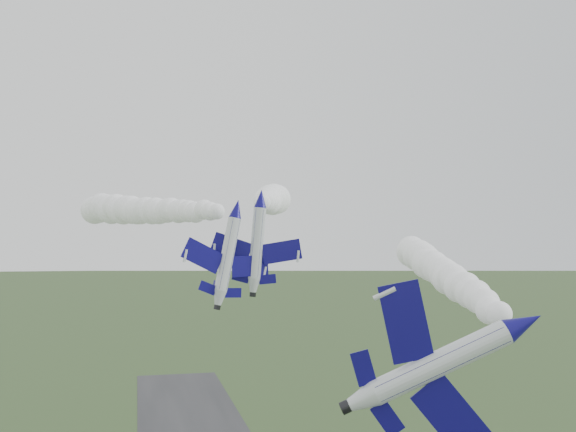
% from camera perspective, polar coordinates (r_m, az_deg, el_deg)
% --- Properties ---
extents(jet_lead, '(6.61, 13.38, 10.14)m').
position_cam_1_polar(jet_lead, '(42.07, 20.34, -8.95)').
color(jet_lead, silver).
extents(smoke_trail_jet_lead, '(22.45, 61.60, 4.51)m').
position_cam_1_polar(smoke_trail_jet_lead, '(76.38, 13.05, -4.58)').
color(smoke_trail_jet_lead, white).
extents(jet_pair_left, '(9.69, 11.53, 3.33)m').
position_cam_1_polar(jet_pair_left, '(67.32, -4.55, 0.67)').
color(jet_pair_left, silver).
extents(smoke_trail_jet_pair_left, '(23.56, 67.53, 5.52)m').
position_cam_1_polar(smoke_trail_jet_pair_left, '(101.95, -13.02, 0.54)').
color(smoke_trail_jet_pair_left, white).
extents(jet_pair_right, '(9.69, 11.40, 2.86)m').
position_cam_1_polar(jet_pair_right, '(68.39, -2.43, 1.59)').
color(jet_pair_right, silver).
extents(smoke_trail_jet_pair_right, '(17.46, 55.18, 5.48)m').
position_cam_1_polar(smoke_trail_jet_pair_right, '(98.45, -1.56, 1.44)').
color(smoke_trail_jet_pair_right, white).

